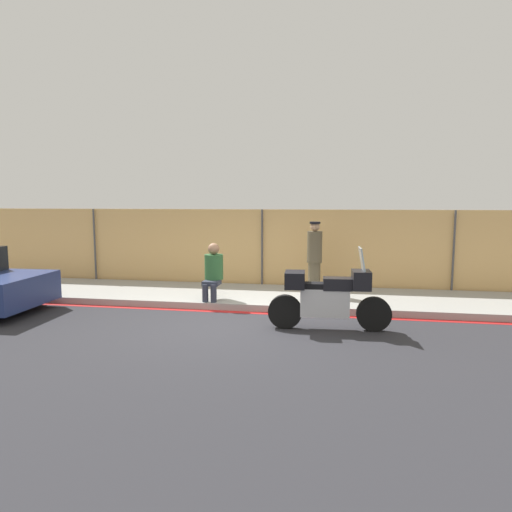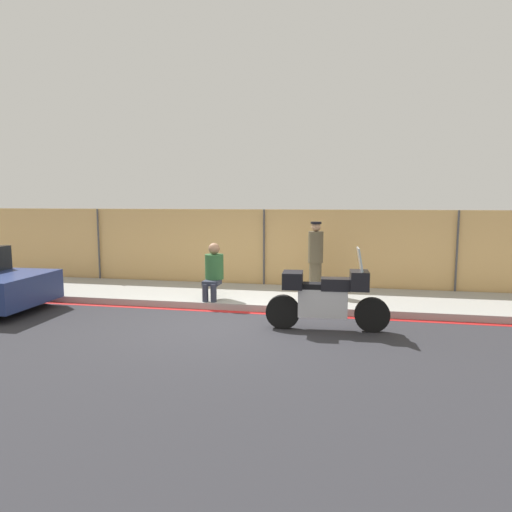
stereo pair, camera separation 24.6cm
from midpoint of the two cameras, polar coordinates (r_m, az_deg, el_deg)
name	(u,v)px [view 1 (the left image)]	position (r m, az deg, el deg)	size (l,w,h in m)	color
ground_plane	(234,324)	(8.86, -3.60, -8.49)	(120.00, 120.00, 0.00)	#2D2D33
sidewalk	(254,296)	(10.97, -0.89, -5.06)	(35.37, 2.44, 0.15)	#9E9E99
curb_paint_stripe	(243,312)	(9.73, -2.33, -7.05)	(35.37, 0.18, 0.01)	red
storefront_fence	(263,250)	(12.08, 0.26, 0.81)	(33.60, 0.17, 2.13)	#E5B26B
motorcycle	(328,296)	(8.43, 8.14, -5.03)	(2.24, 0.58, 1.53)	black
officer_standing	(314,257)	(10.91, 6.68, -0.09)	(0.35, 0.35, 1.71)	brown
person_seated_on_curb	(213,269)	(10.28, -6.06, -1.59)	(0.42, 0.67, 1.26)	#2D3342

